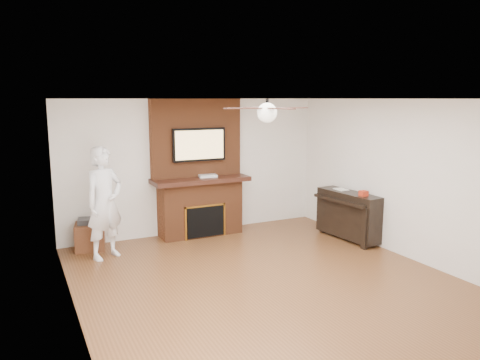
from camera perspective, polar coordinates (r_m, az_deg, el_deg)
name	(u,v)px	position (r m, az deg, el deg)	size (l,w,h in m)	color
room_shell	(266,193)	(6.32, 3.23, -1.55)	(5.36, 5.86, 2.86)	brown
fireplace	(199,181)	(8.64, -5.05, -0.18)	(1.78, 0.64, 2.50)	brown
tv	(199,145)	(8.51, -5.01, 4.32)	(1.00, 0.08, 0.60)	black
ceiling_fan	(267,112)	(6.20, 3.33, 8.30)	(1.21, 1.21, 0.31)	black
person	(105,203)	(7.63, -16.19, -2.70)	(0.65, 0.44, 1.78)	white
side_table	(90,235)	(8.27, -17.82, -6.41)	(0.55, 0.55, 0.54)	#572D18
piano	(349,214)	(8.62, 13.12, -4.07)	(0.60, 1.34, 0.95)	black
cable_box	(208,176)	(8.58, -3.95, 0.50)	(0.32, 0.18, 0.05)	silver
candle_orange	(198,233)	(8.66, -5.18, -6.51)	(0.06, 0.06, 0.12)	#C14916
candle_green	(203,234)	(8.65, -4.59, -6.59)	(0.08, 0.08, 0.10)	#36883A
candle_cream	(207,233)	(8.71, -4.10, -6.49)	(0.07, 0.07, 0.09)	beige
candle_blue	(212,234)	(8.69, -3.47, -6.57)	(0.06, 0.06, 0.08)	#2F4C8F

